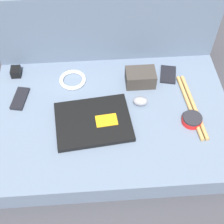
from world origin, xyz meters
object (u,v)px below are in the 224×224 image
object	(u,v)px
computer_mouse	(140,101)
speaker_puck	(192,120)
laptop	(93,122)
phone_silver	(168,74)
camera_pouch	(140,78)
charger_brick	(16,72)
phone_black	(20,99)

from	to	relation	value
computer_mouse	speaker_puck	world-z (taller)	computer_mouse
laptop	phone_silver	distance (m)	0.45
camera_pouch	charger_brick	world-z (taller)	camera_pouch
speaker_puck	camera_pouch	world-z (taller)	camera_pouch
speaker_puck	phone_black	bearing A→B (deg)	166.61
phone_silver	charger_brick	bearing A→B (deg)	-172.32
computer_mouse	phone_silver	distance (m)	0.23
phone_silver	phone_black	world-z (taller)	phone_black
laptop	camera_pouch	world-z (taller)	camera_pouch
speaker_puck	phone_silver	distance (m)	0.28
computer_mouse	phone_silver	xyz separation A→B (m)	(0.16, 0.17, -0.01)
phone_black	computer_mouse	bearing A→B (deg)	4.35
phone_silver	charger_brick	world-z (taller)	charger_brick
phone_silver	camera_pouch	size ratio (longest dim) A/B	0.91
phone_black	camera_pouch	bearing A→B (deg)	17.52
phone_black	camera_pouch	distance (m)	0.56
computer_mouse	camera_pouch	xyz separation A→B (m)	(0.01, 0.13, 0.02)
camera_pouch	charger_brick	bearing A→B (deg)	170.83
laptop	charger_brick	world-z (taller)	charger_brick
computer_mouse	phone_black	world-z (taller)	computer_mouse
phone_black	camera_pouch	xyz separation A→B (m)	(0.55, 0.06, 0.03)
camera_pouch	computer_mouse	bearing A→B (deg)	-96.79
phone_silver	camera_pouch	bearing A→B (deg)	-152.28
laptop	speaker_puck	size ratio (longest dim) A/B	3.99
speaker_puck	camera_pouch	size ratio (longest dim) A/B	0.62
laptop	phone_silver	world-z (taller)	laptop
computer_mouse	phone_black	distance (m)	0.54
phone_black	charger_brick	world-z (taller)	charger_brick
camera_pouch	charger_brick	distance (m)	0.59
speaker_puck	phone_black	xyz separation A→B (m)	(-0.74, 0.18, -0.01)
speaker_puck	computer_mouse	bearing A→B (deg)	150.98
charger_brick	phone_silver	bearing A→B (deg)	-4.31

